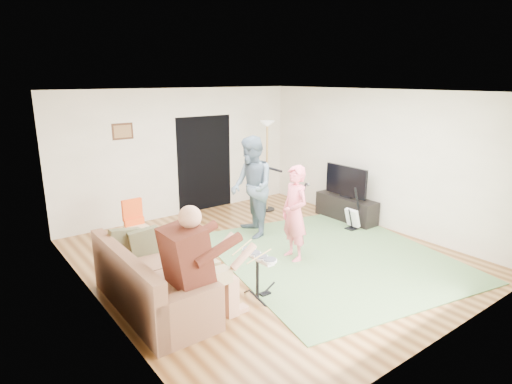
% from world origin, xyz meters
% --- Properties ---
extents(floor, '(6.00, 6.00, 0.00)m').
position_xyz_m(floor, '(0.00, 0.00, 0.00)').
color(floor, brown).
rests_on(floor, ground).
extents(walls, '(5.50, 6.00, 2.70)m').
position_xyz_m(walls, '(0.00, 0.00, 1.35)').
color(walls, white).
rests_on(walls, floor).
extents(ceiling, '(6.00, 6.00, 0.00)m').
position_xyz_m(ceiling, '(0.00, 0.00, 2.70)').
color(ceiling, white).
rests_on(ceiling, walls).
extents(window_blinds, '(0.00, 2.05, 2.05)m').
position_xyz_m(window_blinds, '(-2.74, 0.20, 1.55)').
color(window_blinds, '#915E2D').
rests_on(window_blinds, walls).
extents(doorway, '(2.10, 0.00, 2.10)m').
position_xyz_m(doorway, '(0.55, 2.99, 1.05)').
color(doorway, black).
rests_on(doorway, walls).
extents(picture_frame, '(0.42, 0.03, 0.32)m').
position_xyz_m(picture_frame, '(-1.25, 2.99, 1.90)').
color(picture_frame, '#3F2314').
rests_on(picture_frame, walls).
extents(area_rug, '(4.15, 4.50, 0.02)m').
position_xyz_m(area_rug, '(0.85, -0.63, 0.01)').
color(area_rug, '#587E4C').
rests_on(area_rug, floor).
extents(sofa, '(0.86, 2.09, 0.85)m').
position_xyz_m(sofa, '(-2.29, -0.34, 0.28)').
color(sofa, '#8F6147').
rests_on(sofa, floor).
extents(drummer, '(0.97, 0.54, 1.50)m').
position_xyz_m(drummer, '(-1.85, -0.99, 0.58)').
color(drummer, '#542217').
rests_on(drummer, sofa).
extents(drum_kit, '(0.36, 0.64, 0.66)m').
position_xyz_m(drum_kit, '(-1.00, -0.99, 0.29)').
color(drum_kit, black).
rests_on(drum_kit, floor).
extents(singer, '(0.46, 0.62, 1.58)m').
position_xyz_m(singer, '(0.28, -0.30, 0.79)').
color(singer, '#FB6D83').
rests_on(singer, floor).
extents(microphone, '(0.06, 0.06, 0.24)m').
position_xyz_m(microphone, '(0.48, -0.30, 1.18)').
color(microphone, black).
rests_on(microphone, singer).
extents(guitarist, '(0.97, 1.10, 1.89)m').
position_xyz_m(guitarist, '(0.37, 0.99, 0.94)').
color(guitarist, slate).
rests_on(guitarist, floor).
extents(guitar_held, '(0.14, 0.60, 0.26)m').
position_xyz_m(guitar_held, '(0.57, 0.99, 1.28)').
color(guitar_held, silver).
rests_on(guitar_held, guitarist).
extents(guitar_spare, '(0.31, 0.28, 0.86)m').
position_xyz_m(guitar_spare, '(2.14, 0.05, 0.25)').
color(guitar_spare, black).
rests_on(guitar_spare, floor).
extents(torchiere_lamp, '(0.36, 0.36, 2.00)m').
position_xyz_m(torchiere_lamp, '(1.60, 2.08, 1.37)').
color(torchiere_lamp, black).
rests_on(torchiere_lamp, floor).
extents(dining_chair, '(0.38, 0.40, 0.87)m').
position_xyz_m(dining_chair, '(-1.62, 1.67, 0.31)').
color(dining_chair, '#D1B687').
rests_on(dining_chair, floor).
extents(tv_cabinet, '(0.40, 1.40, 0.50)m').
position_xyz_m(tv_cabinet, '(2.50, 0.53, 0.25)').
color(tv_cabinet, black).
rests_on(tv_cabinet, floor).
extents(television, '(0.06, 1.04, 0.62)m').
position_xyz_m(television, '(2.45, 0.53, 0.85)').
color(television, black).
rests_on(television, tv_cabinet).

